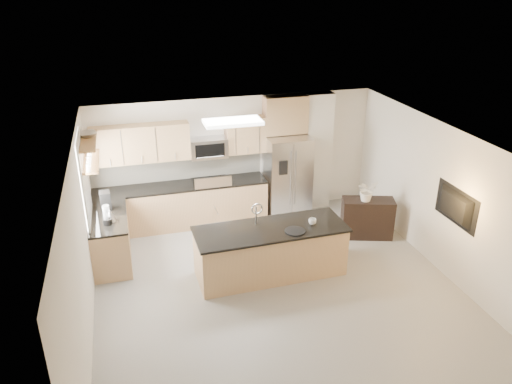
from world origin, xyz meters
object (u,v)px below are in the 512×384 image
object	(u,v)px
bowl	(87,134)
flower_vase	(367,186)
credenza	(367,218)
platter	(295,231)
coffee_maker	(106,201)
range	(212,201)
blender	(107,216)
island	(270,251)
cup	(312,222)
kettle	(110,215)
refrigerator	(287,176)
television	(452,207)
microwave	(208,148)

from	to	relation	value
bowl	flower_vase	size ratio (longest dim) A/B	0.66
credenza	platter	size ratio (longest dim) A/B	2.86
coffee_maker	flower_vase	distance (m)	4.96
bowl	platter	bearing A→B (deg)	-27.76
range	bowl	size ratio (longest dim) A/B	2.74
blender	island	bearing A→B (deg)	-17.97
cup	coffee_maker	xyz separation A→B (m)	(-3.45, 1.55, 0.12)
flower_vase	cup	bearing A→B (deg)	-150.06
credenza	coffee_maker	world-z (taller)	coffee_maker
cup	flower_vase	world-z (taller)	flower_vase
kettle	coffee_maker	world-z (taller)	coffee_maker
refrigerator	platter	distance (m)	2.53
blender	television	distance (m)	5.85
cup	microwave	bearing A→B (deg)	119.09
bowl	television	size ratio (longest dim) A/B	0.39
refrigerator	kettle	xyz separation A→B (m)	(-3.68, -1.21, 0.14)
flower_vase	television	world-z (taller)	television
range	flower_vase	size ratio (longest dim) A/B	1.80
platter	kettle	world-z (taller)	kettle
bowl	microwave	bearing A→B (deg)	22.01
credenza	bowl	bearing A→B (deg)	-169.99
platter	bowl	xyz separation A→B (m)	(-3.23, 1.70, 1.47)
island	platter	world-z (taller)	island
television	bowl	bearing A→B (deg)	67.93
kettle	microwave	bearing A→B (deg)	34.30
platter	kettle	distance (m)	3.25
island	television	size ratio (longest dim) A/B	2.47
refrigerator	credenza	size ratio (longest dim) A/B	1.76
television	island	bearing A→B (deg)	73.45
coffee_maker	microwave	bearing A→B (deg)	22.96
blender	coffee_maker	distance (m)	0.63
credenza	flower_vase	bearing A→B (deg)	-156.13
refrigerator	platter	bearing A→B (deg)	-105.61
island	flower_vase	distance (m)	2.43
microwave	island	distance (m)	2.73
island	television	distance (m)	3.15
blender	kettle	distance (m)	0.15
range	cup	distance (m)	2.73
platter	flower_vase	xyz separation A→B (m)	(1.84, 1.01, 0.21)
flower_vase	island	bearing A→B (deg)	-160.35
refrigerator	bowl	xyz separation A→B (m)	(-3.91, -0.74, 1.50)
blender	flower_vase	bearing A→B (deg)	-1.02
cup	refrigerator	bearing A→B (deg)	82.43
cup	island	bearing A→B (deg)	175.75
microwave	blender	xyz separation A→B (m)	(-2.08, -1.51, -0.55)
range	cup	world-z (taller)	range
refrigerator	cup	world-z (taller)	refrigerator
credenza	platter	distance (m)	2.23
kettle	credenza	bearing A→B (deg)	-2.44
microwave	credenza	size ratio (longest dim) A/B	0.75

